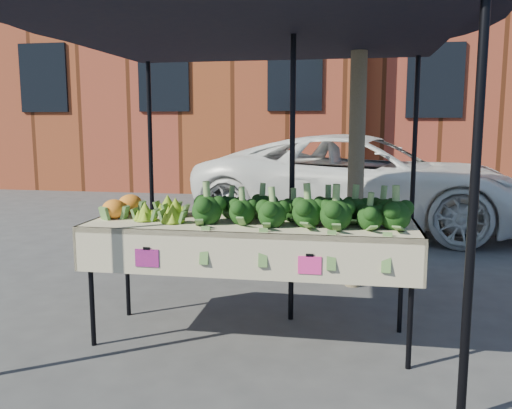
# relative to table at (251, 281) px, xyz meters

# --- Properties ---
(ground) EXTENTS (90.00, 90.00, 0.00)m
(ground) POSITION_rel_table_xyz_m (-0.09, 0.08, -0.45)
(ground) COLOR #363639
(table) EXTENTS (2.41, 0.83, 0.90)m
(table) POSITION_rel_table_xyz_m (0.00, 0.00, 0.00)
(table) COLOR beige
(table) RESTS_ON ground
(canopy) EXTENTS (3.16, 3.16, 2.74)m
(canopy) POSITION_rel_table_xyz_m (-0.10, 0.54, 0.92)
(canopy) COLOR black
(canopy) RESTS_ON ground
(broccoli_heap) EXTENTS (1.54, 0.57, 0.26)m
(broccoli_heap) POSITION_rel_table_xyz_m (0.36, 0.03, 0.58)
(broccoli_heap) COLOR black
(broccoli_heap) RESTS_ON table
(romanesco_cluster) EXTENTS (0.43, 0.57, 0.20)m
(romanesco_cluster) POSITION_rel_table_xyz_m (-0.66, 0.04, 0.55)
(romanesco_cluster) COLOR #84AA24
(romanesco_cluster) RESTS_ON table
(cauliflower_pair) EXTENTS (0.23, 0.43, 0.18)m
(cauliflower_pair) POSITION_rel_table_xyz_m (-1.03, 0.07, 0.54)
(cauliflower_pair) COLOR orange
(cauliflower_pair) RESTS_ON table
(vehicle) EXTENTS (1.94, 2.67, 5.23)m
(vehicle) POSITION_rel_table_xyz_m (0.88, 4.71, 2.17)
(vehicle) COLOR white
(vehicle) RESTS_ON ground
(street_tree) EXTENTS (2.33, 2.33, 4.58)m
(street_tree) POSITION_rel_table_xyz_m (0.75, 1.51, 1.84)
(street_tree) COLOR #1E4C14
(street_tree) RESTS_ON ground
(building_left) EXTENTS (12.00, 8.00, 9.00)m
(building_left) POSITION_rel_table_xyz_m (-5.09, 12.08, 4.05)
(building_left) COLOR brown
(building_left) RESTS_ON ground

